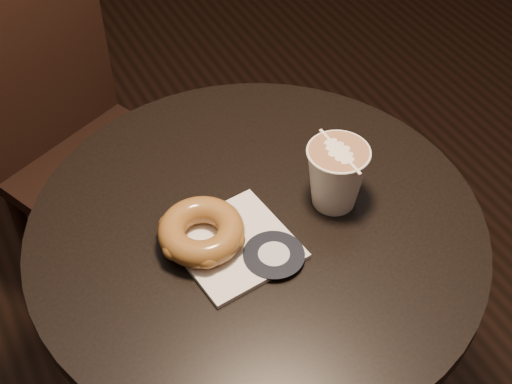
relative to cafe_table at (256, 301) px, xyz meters
The scene contains 5 objects.
cafe_table is the anchor object (origin of this frame).
chair 0.65m from the cafe_table, 101.68° to the left, with size 0.48×0.48×0.93m.
pastry_bag 0.21m from the cafe_table, 153.09° to the right, with size 0.16×0.16×0.01m, color silver.
doughnut 0.24m from the cafe_table, behind, with size 0.13×0.13×0.04m, color brown.
latte_cup 0.28m from the cafe_table, ahead, with size 0.10×0.10×0.11m, color white, non-canonical shape.
Camera 1 is at (-0.34, -0.63, 1.56)m, focal length 50.00 mm.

